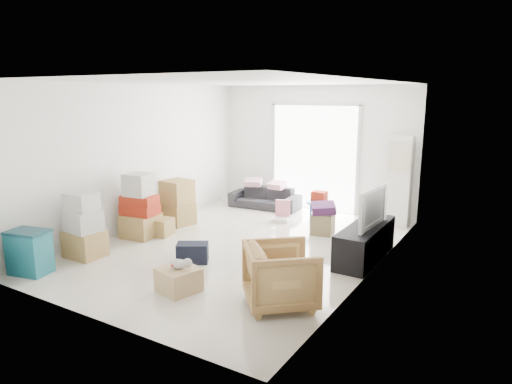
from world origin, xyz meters
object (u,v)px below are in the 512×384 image
object	(u,v)px
tv_console	(365,242)
storage_bins	(29,252)
armchair	(281,273)
ottoman	(323,224)
sofa	(265,194)
kids_table	(319,200)
television	(366,221)
wood_crate	(179,280)
ac_tower	(400,181)

from	to	relation	value
tv_console	storage_bins	size ratio (longest dim) A/B	2.53
armchair	storage_bins	size ratio (longest dim) A/B	1.32
ottoman	sofa	bearing A→B (deg)	148.77
tv_console	sofa	bearing A→B (deg)	145.87
armchair	kids_table	world-z (taller)	armchair
television	sofa	size ratio (longest dim) A/B	0.66
ottoman	kids_table	world-z (taller)	kids_table
tv_console	armchair	size ratio (longest dim) A/B	1.92
wood_crate	ottoman	bearing A→B (deg)	79.13
ac_tower	sofa	bearing A→B (deg)	-177.04
storage_bins	television	bearing A→B (deg)	38.01
ac_tower	sofa	world-z (taller)	ac_tower
television	ottoman	size ratio (longest dim) A/B	2.73
television	wood_crate	world-z (taller)	television
television	wood_crate	xyz separation A→B (m)	(-1.69, -2.41, -0.45)
storage_bins	armchair	bearing A→B (deg)	15.19
storage_bins	sofa	bearing A→B (deg)	79.38
ottoman	ac_tower	bearing A→B (deg)	51.87
storage_bins	ottoman	xyz separation A→B (m)	(2.83, 3.91, -0.13)
television	ottoman	xyz separation A→B (m)	(-1.07, 0.86, -0.41)
ottoman	armchair	bearing A→B (deg)	-76.62
ac_tower	wood_crate	world-z (taller)	ac_tower
wood_crate	armchair	bearing A→B (deg)	13.76
sofa	storage_bins	bearing A→B (deg)	-105.24
tv_console	wood_crate	distance (m)	2.95
tv_console	storage_bins	world-z (taller)	storage_bins
sofa	ottoman	size ratio (longest dim) A/B	4.13
armchair	kids_table	bearing A→B (deg)	-23.96
ac_tower	storage_bins	world-z (taller)	ac_tower
tv_console	kids_table	xyz separation A→B (m)	(-1.44, 1.53, 0.18)
ottoman	kids_table	size ratio (longest dim) A/B	0.61
tv_console	ottoman	xyz separation A→B (m)	(-1.07, 0.86, -0.08)
television	ottoman	world-z (taller)	television
armchair	kids_table	size ratio (longest dim) A/B	1.33
ac_tower	kids_table	xyz separation A→B (m)	(-1.39, -0.62, -0.43)
television	storage_bins	size ratio (longest dim) A/B	1.64
kids_table	television	bearing A→B (deg)	-46.83
sofa	ottoman	world-z (taller)	sofa
sofa	wood_crate	bearing A→B (deg)	-78.70
wood_crate	ac_tower	bearing A→B (deg)	70.20
ac_tower	wood_crate	bearing A→B (deg)	-109.80
tv_console	ac_tower	bearing A→B (deg)	91.33
television	armchair	distance (m)	2.13
armchair	wood_crate	bearing A→B (deg)	63.30
television	wood_crate	size ratio (longest dim) A/B	2.24
sofa	storage_bins	world-z (taller)	storage_bins
television	tv_console	bearing A→B (deg)	0.00
ottoman	wood_crate	distance (m)	3.33
tv_console	wood_crate	size ratio (longest dim) A/B	3.45
television	ottoman	bearing A→B (deg)	54.89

